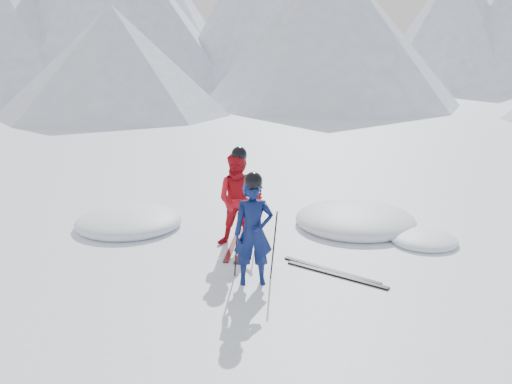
# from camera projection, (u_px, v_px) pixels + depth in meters

# --- Properties ---
(ground) EXTENTS (160.00, 160.00, 0.00)m
(ground) POSITION_uv_depth(u_px,v_px,m) (374.00, 279.00, 8.14)
(ground) COLOR white
(ground) RESTS_ON ground
(skier_blue) EXTENTS (0.67, 0.55, 1.57)m
(skier_blue) POSITION_uv_depth(u_px,v_px,m) (253.00, 232.00, 7.82)
(skier_blue) COLOR #0C174A
(skier_blue) RESTS_ON ground
(skier_red) EXTENTS (0.87, 0.71, 1.66)m
(skier_red) POSITION_uv_depth(u_px,v_px,m) (239.00, 200.00, 9.32)
(skier_red) COLOR red
(skier_red) RESTS_ON ground
(pole_blue_left) EXTENTS (0.11, 0.08, 1.05)m
(pole_blue_left) POSITION_uv_depth(u_px,v_px,m) (237.00, 244.00, 8.10)
(pole_blue_left) COLOR black
(pole_blue_left) RESTS_ON ground
(pole_blue_right) EXTENTS (0.11, 0.07, 1.05)m
(pole_blue_right) POSITION_uv_depth(u_px,v_px,m) (274.00, 245.00, 8.06)
(pole_blue_right) COLOR black
(pole_blue_right) RESTS_ON ground
(pole_red_left) EXTENTS (0.11, 0.09, 1.10)m
(pole_red_left) POSITION_uv_depth(u_px,v_px,m) (227.00, 210.00, 9.69)
(pole_red_left) COLOR black
(pole_red_left) RESTS_ON ground
(pole_red_right) EXTENTS (0.11, 0.08, 1.10)m
(pole_red_right) POSITION_uv_depth(u_px,v_px,m) (258.00, 214.00, 9.46)
(pole_red_right) COLOR black
(pole_red_right) RESTS_ON ground
(ski_worn_left) EXTENTS (0.34, 1.70, 0.03)m
(ski_worn_left) POSITION_uv_depth(u_px,v_px,m) (233.00, 244.00, 9.56)
(ski_worn_left) COLOR black
(ski_worn_left) RESTS_ON ground
(ski_worn_right) EXTENTS (0.22, 1.70, 0.03)m
(ski_worn_right) POSITION_uv_depth(u_px,v_px,m) (246.00, 245.00, 9.50)
(ski_worn_right) COLOR black
(ski_worn_right) RESTS_ON ground
(ski_loose_a) EXTENTS (1.59, 0.77, 0.03)m
(ski_loose_a) POSITION_uv_depth(u_px,v_px,m) (331.00, 270.00, 8.43)
(ski_loose_a) COLOR black
(ski_loose_a) RESTS_ON ground
(ski_loose_b) EXTENTS (1.61, 0.71, 0.03)m
(ski_loose_b) POSITION_uv_depth(u_px,v_px,m) (336.00, 275.00, 8.26)
(ski_loose_b) COLOR black
(ski_loose_b) RESTS_ON ground
(snow_lumps) EXTENTS (7.17, 3.37, 0.52)m
(snow_lumps) POSITION_uv_depth(u_px,v_px,m) (275.00, 227.00, 10.54)
(snow_lumps) COLOR white
(snow_lumps) RESTS_ON ground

